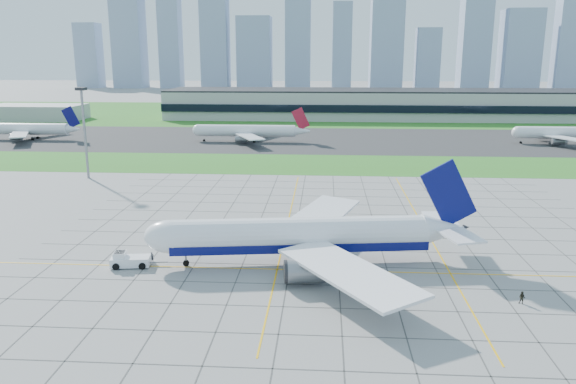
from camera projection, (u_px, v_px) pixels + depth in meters
The scene contains 16 objects.
ground at pixel (338, 266), 93.34m from camera, with size 1400.00×1400.00×0.00m, color gray.
grass_median at pixel (332, 164), 180.59m from camera, with size 700.00×35.00×0.04m, color #2F6C1F.
asphalt_taxiway at pixel (331, 140), 233.91m from camera, with size 700.00×75.00×0.04m, color #383838.
grass_far at pixel (329, 113), 340.55m from camera, with size 700.00×145.00×0.04m, color #2F6C1F.
apron_markings at pixel (339, 245), 104.06m from camera, with size 120.00×130.00×0.03m.
terminal at pixel (402, 104), 311.78m from camera, with size 260.00×43.00×15.80m.
service_block at pixel (36, 112), 306.18m from camera, with size 50.00×25.00×8.00m, color #B7B7B2.
light_mast at pixel (84, 121), 156.99m from camera, with size 2.50×2.50×25.60m.
city_skyline at pixel (320, 31), 584.02m from camera, with size 523.00×32.40×160.00m.
airliner at pixel (302, 236), 93.69m from camera, with size 55.69×56.08×17.58m.
pushback_tug at pixel (129, 260), 93.01m from camera, with size 9.41×3.96×2.58m.
crew_near at pixel (152, 257), 95.03m from camera, with size 0.64×0.42×1.75m, color black.
crew_far at pixel (522, 298), 78.98m from camera, with size 0.91×0.71×1.87m, color black.
distant_jet_0 at pixel (29, 129), 233.13m from camera, with size 39.69×42.66×14.08m.
distant_jet_1 at pixel (248, 131), 227.26m from camera, with size 45.44×42.66×14.08m.
distant_jet_2 at pixel (554, 133), 221.76m from camera, with size 32.40×42.66×14.08m.
Camera 1 is at (-2.56, -88.11, 34.15)m, focal length 35.00 mm.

